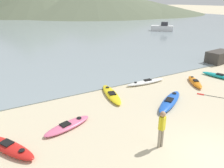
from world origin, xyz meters
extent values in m
plane|color=beige|center=(0.00, 0.00, 0.00)|extent=(400.00, 400.00, 0.00)
cube|color=gray|center=(0.00, 43.86, 0.03)|extent=(160.00, 70.00, 0.06)
cone|color=#5B664C|center=(50.31, 90.57, 4.26)|extent=(78.45, 78.45, 8.52)
ellipsoid|color=blue|center=(1.96, 4.77, 0.17)|extent=(3.44, 2.46, 0.33)
cube|color=black|center=(1.81, 4.68, 0.36)|extent=(0.76, 0.69, 0.05)
cylinder|color=black|center=(2.80, 5.27, 0.35)|extent=(0.27, 0.27, 0.02)
ellipsoid|color=yellow|center=(-0.62, 7.58, 0.13)|extent=(1.46, 3.47, 0.26)
cube|color=black|center=(-0.65, 7.41, 0.28)|extent=(0.54, 0.68, 0.05)
cylinder|color=black|center=(-0.42, 8.49, 0.27)|extent=(0.26, 0.26, 0.02)
ellipsoid|color=#E5668C|center=(-4.44, 5.28, 0.12)|extent=(2.76, 1.47, 0.25)
cube|color=black|center=(-4.57, 5.24, 0.27)|extent=(0.57, 0.52, 0.05)
cylinder|color=black|center=(-3.74, 5.49, 0.26)|extent=(0.26, 0.26, 0.02)
ellipsoid|color=white|center=(2.79, 8.26, 0.13)|extent=(3.34, 0.76, 0.27)
cube|color=black|center=(2.96, 8.25, 0.29)|extent=(0.61, 0.35, 0.05)
cylinder|color=black|center=(1.88, 8.31, 0.28)|extent=(0.21, 0.21, 0.02)
ellipsoid|color=orange|center=(6.02, 6.35, 0.16)|extent=(1.86, 2.55, 0.33)
cube|color=black|center=(5.96, 6.24, 0.35)|extent=(0.52, 0.57, 0.05)
cylinder|color=black|center=(6.39, 6.97, 0.34)|extent=(0.21, 0.21, 0.02)
ellipsoid|color=teal|center=(8.99, 6.15, 0.15)|extent=(1.40, 3.38, 0.30)
cube|color=black|center=(8.95, 6.31, 0.32)|extent=(0.48, 0.66, 0.05)
ellipsoid|color=red|center=(-7.18, 4.79, 0.16)|extent=(2.09, 2.91, 0.32)
cube|color=black|center=(-7.25, 4.92, 0.35)|extent=(0.60, 0.65, 0.05)
cylinder|color=black|center=(-6.77, 4.08, 0.34)|extent=(0.25, 0.25, 0.02)
cylinder|color=gray|center=(-1.48, 1.83, 0.44)|extent=(0.13, 0.13, 0.88)
cylinder|color=gray|center=(-1.32, 1.83, 0.44)|extent=(0.13, 0.13, 0.88)
cube|color=yellow|center=(-1.40, 1.83, 1.19)|extent=(0.26, 0.29, 0.62)
cylinder|color=yellow|center=(-1.53, 1.83, 1.20)|extent=(0.09, 0.09, 0.59)
cylinder|color=yellow|center=(-1.27, 1.83, 1.20)|extent=(0.09, 0.09, 0.59)
sphere|color=#A37A5B|center=(-1.40, 1.83, 1.63)|extent=(0.24, 0.24, 0.24)
cube|color=white|center=(23.89, 30.21, 0.58)|extent=(4.22, 4.08, 1.04)
cube|color=#333338|center=(24.21, 29.91, 1.47)|extent=(1.57, 1.55, 0.73)
cylinder|color=black|center=(5.46, 3.83, 0.01)|extent=(1.08, 1.60, 0.03)
cube|color=red|center=(4.81, 4.80, 0.01)|extent=(0.39, 0.47, 0.03)
cube|color=#423D38|center=(13.02, 9.43, 0.59)|extent=(2.94, 1.78, 1.17)
camera|label=1|loc=(-7.17, -4.06, 6.06)|focal=35.00mm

